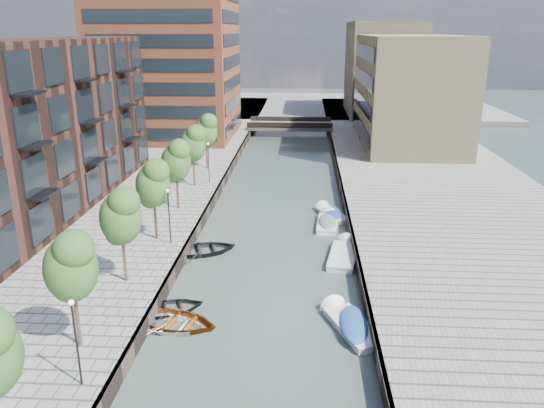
# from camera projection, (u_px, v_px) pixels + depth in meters

# --- Properties ---
(water) EXTENTS (300.00, 300.00, 0.00)m
(water) POSITION_uv_depth(u_px,v_px,m) (281.00, 194.00, 53.33)
(water) COLOR #38473F
(water) RESTS_ON ground
(quay_right) EXTENTS (20.00, 140.00, 1.00)m
(quay_right) POSITION_uv_depth(u_px,v_px,m) (442.00, 192.00, 52.23)
(quay_right) COLOR gray
(quay_right) RESTS_ON ground
(quay_wall_left) EXTENTS (0.25, 140.00, 1.00)m
(quay_wall_left) POSITION_uv_depth(u_px,v_px,m) (220.00, 188.00, 53.53)
(quay_wall_left) COLOR #332823
(quay_wall_left) RESTS_ON ground
(quay_wall_right) EXTENTS (0.25, 140.00, 1.00)m
(quay_wall_right) POSITION_uv_depth(u_px,v_px,m) (342.00, 190.00, 52.82)
(quay_wall_right) COLOR #332823
(quay_wall_right) RESTS_ON ground
(far_closure) EXTENTS (80.00, 40.00, 1.00)m
(far_closure) POSITION_uv_depth(u_px,v_px,m) (294.00, 106.00, 110.04)
(far_closure) COLOR gray
(far_closure) RESTS_ON ground
(apartment_block) EXTENTS (8.00, 38.00, 14.00)m
(apartment_block) POSITION_uv_depth(u_px,v_px,m) (27.00, 130.00, 42.52)
(apartment_block) COLOR black
(apartment_block) RESTS_ON quay_left
(tower) EXTENTS (18.00, 18.00, 30.00)m
(tower) POSITION_uv_depth(u_px,v_px,m) (167.00, 27.00, 73.01)
(tower) COLOR #9A4C2D
(tower) RESTS_ON quay_left
(tan_block_near) EXTENTS (12.00, 25.00, 14.00)m
(tan_block_near) POSITION_uv_depth(u_px,v_px,m) (408.00, 90.00, 70.74)
(tan_block_near) COLOR tan
(tan_block_near) RESTS_ON quay_right
(tan_block_far) EXTENTS (12.00, 20.00, 16.00)m
(tan_block_far) POSITION_uv_depth(u_px,v_px,m) (382.00, 69.00, 95.06)
(tan_block_far) COLOR tan
(tan_block_far) RESTS_ON quay_right
(bridge) EXTENTS (13.00, 6.00, 1.30)m
(bridge) POSITION_uv_depth(u_px,v_px,m) (290.00, 125.00, 83.23)
(bridge) COLOR gray
(bridge) RESTS_ON ground
(tree_1) EXTENTS (2.50, 2.50, 5.95)m
(tree_1) POSITION_uv_depth(u_px,v_px,m) (70.00, 264.00, 24.68)
(tree_1) COLOR #382619
(tree_1) RESTS_ON quay_left
(tree_2) EXTENTS (2.50, 2.50, 5.95)m
(tree_2) POSITION_uv_depth(u_px,v_px,m) (120.00, 215.00, 31.32)
(tree_2) COLOR #382619
(tree_2) RESTS_ON quay_left
(tree_3) EXTENTS (2.50, 2.50, 5.95)m
(tree_3) POSITION_uv_depth(u_px,v_px,m) (153.00, 182.00, 37.95)
(tree_3) COLOR #382619
(tree_3) RESTS_ON quay_left
(tree_4) EXTENTS (2.50, 2.50, 5.95)m
(tree_4) POSITION_uv_depth(u_px,v_px,m) (176.00, 159.00, 44.59)
(tree_4) COLOR #382619
(tree_4) RESTS_ON quay_left
(tree_5) EXTENTS (2.50, 2.50, 5.95)m
(tree_5) POSITION_uv_depth(u_px,v_px,m) (193.00, 143.00, 51.22)
(tree_5) COLOR #382619
(tree_5) RESTS_ON quay_left
(tree_6) EXTENTS (2.50, 2.50, 5.95)m
(tree_6) POSITION_uv_depth(u_px,v_px,m) (206.00, 130.00, 57.85)
(tree_6) COLOR #382619
(tree_6) RESTS_ON quay_left
(lamp_0) EXTENTS (0.24, 0.24, 4.12)m
(lamp_0) POSITION_uv_depth(u_px,v_px,m) (75.00, 334.00, 22.32)
(lamp_0) COLOR black
(lamp_0) RESTS_ON quay_left
(lamp_1) EXTENTS (0.24, 0.24, 4.12)m
(lamp_1) POSITION_uv_depth(u_px,v_px,m) (169.00, 211.00, 37.49)
(lamp_1) COLOR black
(lamp_1) RESTS_ON quay_left
(lamp_2) EXTENTS (0.24, 0.24, 4.12)m
(lamp_2) POSITION_uv_depth(u_px,v_px,m) (209.00, 159.00, 52.65)
(lamp_2) COLOR black
(lamp_2) RESTS_ON quay_left
(sloop_1) EXTENTS (4.94, 4.34, 0.85)m
(sloop_1) POSITION_uv_depth(u_px,v_px,m) (170.00, 312.00, 31.02)
(sloop_1) COLOR black
(sloop_1) RESTS_ON ground
(sloop_2) EXTENTS (5.48, 4.48, 0.99)m
(sloop_2) POSITION_uv_depth(u_px,v_px,m) (177.00, 326.00, 29.53)
(sloop_2) COLOR #833A0E
(sloop_2) RESTS_ON ground
(sloop_3) EXTENTS (4.70, 3.72, 0.88)m
(sloop_3) POSITION_uv_depth(u_px,v_px,m) (170.00, 329.00, 29.25)
(sloop_3) COLOR white
(sloop_3) RESTS_ON ground
(sloop_4) EXTENTS (5.88, 5.07, 1.02)m
(sloop_4) POSITION_uv_depth(u_px,v_px,m) (204.00, 253.00, 39.16)
(sloop_4) COLOR black
(sloop_4) RESTS_ON ground
(motorboat_0) EXTENTS (3.41, 5.18, 1.64)m
(motorboat_0) POSITION_uv_depth(u_px,v_px,m) (349.00, 324.00, 29.37)
(motorboat_0) COLOR white
(motorboat_0) RESTS_ON ground
(motorboat_2) EXTENTS (2.59, 5.44, 1.74)m
(motorboat_2) POSITION_uv_depth(u_px,v_px,m) (344.00, 254.00, 38.70)
(motorboat_2) COLOR silver
(motorboat_2) RESTS_ON ground
(motorboat_3) EXTENTS (3.06, 4.72, 1.49)m
(motorboat_3) POSITION_uv_depth(u_px,v_px,m) (331.00, 214.00, 46.92)
(motorboat_3) COLOR #B9B9B7
(motorboat_3) RESTS_ON ground
(motorboat_4) EXTENTS (1.95, 4.81, 1.57)m
(motorboat_4) POSITION_uv_depth(u_px,v_px,m) (327.00, 222.00, 44.84)
(motorboat_4) COLOR white
(motorboat_4) RESTS_ON ground
(car) EXTENTS (2.18, 4.35, 1.42)m
(car) POSITION_uv_depth(u_px,v_px,m) (367.00, 137.00, 72.45)
(car) COLOR #A1A4A6
(car) RESTS_ON quay_right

